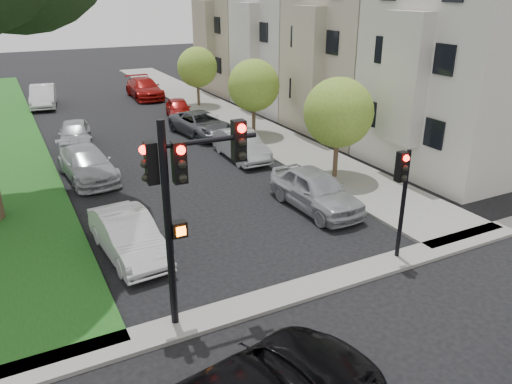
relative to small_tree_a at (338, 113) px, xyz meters
name	(u,v)px	position (x,y,z in m)	size (l,w,h in m)	color
ground	(346,330)	(-6.20, -9.14, -3.07)	(140.00, 140.00, 0.00)	black
sidewalk_right	(217,111)	(0.55, 14.86, -3.01)	(3.50, 44.00, 0.12)	slate
sidewalk_cross	(304,289)	(-6.20, -7.14, -3.01)	(60.00, 1.00, 0.12)	slate
house_a	(475,17)	(6.25, -1.14, 3.87)	(7.70, 7.55, 15.97)	#BBB39D
house_b	(366,11)	(6.25, 6.36, 3.87)	(7.70, 7.55, 15.97)	gray
house_c	(296,7)	(6.25, 13.86, 3.87)	(7.70, 7.55, 15.97)	beige
house_d	(247,4)	(6.25, 21.36, 3.87)	(7.70, 7.55, 15.97)	#A6A287
small_tree_a	(338,113)	(0.00, 0.00, 0.00)	(3.08, 3.08, 4.61)	#302116
small_tree_b	(254,85)	(0.00, 8.10, -0.10)	(2.97, 2.97, 4.46)	#302116
small_tree_c	(197,67)	(0.00, 16.98, -0.21)	(2.86, 2.86, 4.30)	#302116
traffic_signal_main	(183,187)	(-9.57, -6.91, 0.68)	(2.66, 0.69, 5.44)	black
traffic_signal_secondary	(402,186)	(-2.67, -6.95, -0.51)	(0.46, 0.37, 3.67)	black
car_parked_0	(316,190)	(-2.66, -2.38, -2.28)	(1.86, 4.62, 1.57)	#999BA0
car_parked_1	(241,145)	(-2.52, 4.60, -2.35)	(1.51, 4.34, 1.43)	#999BA0
car_parked_2	(201,124)	(-2.69, 9.62, -2.38)	(2.27, 4.93, 1.37)	#3F4247
car_parked_3	(179,108)	(-2.45, 14.37, -2.43)	(1.51, 3.76, 1.28)	maroon
car_parked_4	(144,88)	(-2.64, 21.94, -2.30)	(2.16, 5.32, 1.54)	maroon
car_parked_5	(128,236)	(-10.11, -2.73, -2.36)	(1.50, 4.31, 1.42)	silver
car_parked_6	(87,164)	(-10.00, 5.23, -2.36)	(1.97, 4.86, 1.41)	#999BA0
car_parked_7	(75,134)	(-9.68, 10.69, -2.35)	(1.68, 4.19, 1.43)	#999BA0
car_parked_9	(43,96)	(-10.13, 22.20, -2.28)	(1.66, 4.76, 1.57)	silver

